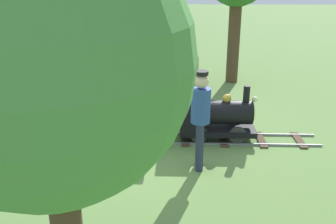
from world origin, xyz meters
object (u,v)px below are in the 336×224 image
locomotive (213,116)px  passenger_car (119,118)px  park_bench (191,76)px  conductor_person (201,113)px  oak_tree_far (49,63)px

locomotive → passenger_car: locomotive is taller
passenger_car → park_bench: passenger_car is taller
park_bench → conductor_person: bearing=0.6°
passenger_car → conductor_person: 1.91m
passenger_car → conductor_person: bearing=53.0°
locomotive → park_bench: 3.10m
locomotive → conductor_person: size_ratio=0.89×
locomotive → passenger_car: size_ratio=0.72×
locomotive → park_bench: size_ratio=1.08×
conductor_person → park_bench: 4.22m
locomotive → conductor_person: bearing=-15.2°
conductor_person → park_bench: size_ratio=1.21×
oak_tree_far → conductor_person: bearing=155.4°
conductor_person → park_bench: (-4.18, -0.04, -0.54)m
conductor_person → park_bench: conductor_person is taller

